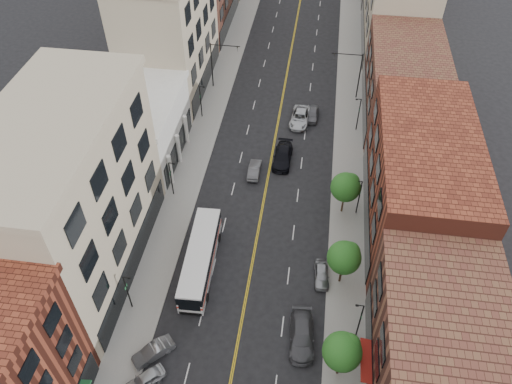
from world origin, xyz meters
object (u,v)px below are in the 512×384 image
at_px(car_parked_far, 322,274).
at_px(car_angle_a, 145,380).
at_px(city_bus, 200,258).
at_px(car_parked_mid, 302,336).
at_px(car_lane_a, 283,156).
at_px(car_angle_b, 153,352).
at_px(car_lane_b, 300,117).
at_px(car_lane_c, 313,114).
at_px(car_lane_behind, 254,170).

bearing_deg(car_parked_far, car_angle_a, -142.31).
bearing_deg(city_bus, car_parked_mid, -34.08).
bearing_deg(city_bus, car_lane_a, 67.56).
distance_m(city_bus, car_angle_a, 13.23).
bearing_deg(car_angle_a, car_lane_a, 120.12).
xyz_separation_m(city_bus, car_angle_a, (-2.15, -13.01, -1.11)).
bearing_deg(car_parked_mid, car_angle_b, -170.44).
height_order(car_lane_b, car_lane_c, car_lane_b).
distance_m(car_lane_a, car_lane_b, 8.90).
bearing_deg(car_lane_c, car_lane_behind, -113.89).
bearing_deg(car_lane_a, car_lane_c, 73.24).
xyz_separation_m(car_lane_a, car_lane_c, (3.30, 9.96, -0.14)).
distance_m(car_angle_b, car_lane_a, 30.00).
distance_m(car_parked_far, car_lane_b, 26.98).
distance_m(car_angle_a, car_lane_behind, 29.00).
distance_m(car_angle_b, car_lane_c, 40.49).
distance_m(city_bus, car_lane_b, 28.36).
xyz_separation_m(car_lane_behind, car_lane_b, (4.86, 11.65, 0.12)).
relative_size(car_parked_mid, car_lane_c, 1.41).
bearing_deg(car_angle_b, car_angle_a, -44.01).
bearing_deg(car_lane_a, city_bus, -108.62).
height_order(car_parked_mid, car_lane_b, car_parked_mid).
distance_m(city_bus, car_parked_mid, 13.16).
distance_m(car_angle_a, car_lane_c, 43.06).
bearing_deg(car_parked_mid, city_bus, 143.41).
xyz_separation_m(car_angle_a, car_angle_b, (0.00, 2.69, 0.01)).
bearing_deg(car_angle_b, car_lane_c, 118.45).
xyz_separation_m(car_lane_behind, car_lane_a, (3.30, 2.89, 0.15)).
relative_size(car_lane_b, car_lane_c, 1.42).
height_order(city_bus, car_parked_far, city_bus).
xyz_separation_m(car_lane_b, car_lane_c, (1.75, 1.20, -0.11)).
xyz_separation_m(car_angle_a, car_lane_behind, (5.60, 28.46, 0.02)).
bearing_deg(car_angle_a, car_parked_far, 88.29).
bearing_deg(car_parked_far, car_lane_a, 103.64).
bearing_deg(car_lane_behind, car_lane_b, -113.47).
xyz_separation_m(car_angle_b, car_lane_a, (8.90, 28.65, 0.16)).
bearing_deg(car_lane_behind, car_lane_c, -118.04).
xyz_separation_m(car_angle_a, car_lane_b, (10.46, 40.10, 0.14)).
height_order(car_parked_far, car_lane_a, car_lane_a).
bearing_deg(car_parked_far, car_lane_c, 90.70).
xyz_separation_m(city_bus, car_parked_mid, (11.15, -6.93, -0.95)).
height_order(car_angle_a, car_parked_far, car_angle_a).
height_order(city_bus, car_angle_b, city_bus).
bearing_deg(car_parked_mid, car_lane_a, 95.14).
height_order(car_lane_behind, car_lane_b, car_lane_b).
distance_m(car_parked_mid, car_parked_far, 7.55).
relative_size(city_bus, car_lane_a, 2.11).
bearing_deg(car_parked_mid, car_lane_behind, 104.25).
xyz_separation_m(city_bus, car_lane_behind, (3.45, 15.45, -1.09)).
xyz_separation_m(car_angle_b, car_lane_behind, (5.60, 25.76, 0.01)).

